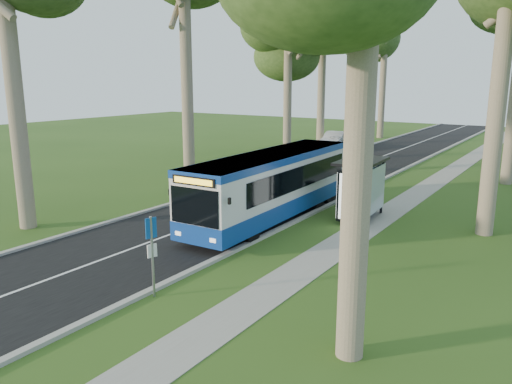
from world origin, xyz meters
TOP-DOWN VIEW (x-y plane):
  - ground at (0.00, 0.00)m, footprint 120.00×120.00m
  - road at (-3.50, 10.00)m, footprint 7.00×100.00m
  - kerb_east at (0.00, 10.00)m, footprint 0.25×100.00m
  - kerb_west at (-7.00, 10.00)m, footprint 0.25×100.00m
  - centre_line at (-3.50, 10.00)m, footprint 0.12×100.00m
  - footpath at (3.00, 10.00)m, footprint 1.50×100.00m
  - bus at (-1.24, 3.16)m, footprint 2.76×11.68m
  - bus_stop_sign at (0.30, -6.17)m, footprint 0.15×0.35m
  - bus_shelter at (2.27, 5.02)m, footprint 1.94×3.33m
  - litter_bin at (1.28, 7.58)m, footprint 0.57×0.57m
  - car_white at (-8.39, 25.76)m, footprint 2.90×4.49m
  - car_silver at (-8.79, 26.58)m, footprint 2.46×5.16m
  - tree_west_c at (-9.00, 18.00)m, footprint 5.20×5.20m
  - tree_west_d at (-11.00, 28.00)m, footprint 5.20×5.20m
  - tree_west_e at (-8.50, 38.00)m, footprint 5.20×5.20m

SIDE VIEW (x-z plane):
  - ground at x=0.00m, z-range 0.00..0.00m
  - road at x=-3.50m, z-range 0.00..0.02m
  - footpath at x=3.00m, z-range 0.00..0.02m
  - centre_line at x=-3.50m, z-range 0.02..0.02m
  - kerb_east at x=0.00m, z-range 0.00..0.12m
  - kerb_west at x=-7.00m, z-range 0.00..0.12m
  - litter_bin at x=1.28m, z-range 0.01..1.00m
  - car_white at x=-8.39m, z-range 0.00..1.42m
  - car_silver at x=-8.79m, z-range 0.00..1.63m
  - bus_stop_sign at x=0.30m, z-range 0.31..2.81m
  - bus at x=-1.24m, z-range 0.06..3.13m
  - bus_shelter at x=2.27m, z-range 0.58..3.35m
  - tree_west_c at x=-9.00m, z-range 3.24..16.66m
  - tree_west_e at x=-8.50m, z-range 3.97..20.51m
  - tree_west_d at x=-11.00m, z-range 4.30..22.30m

